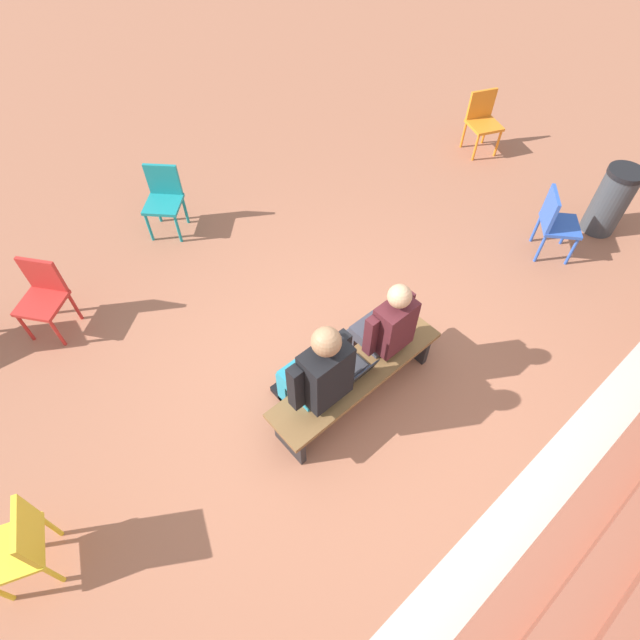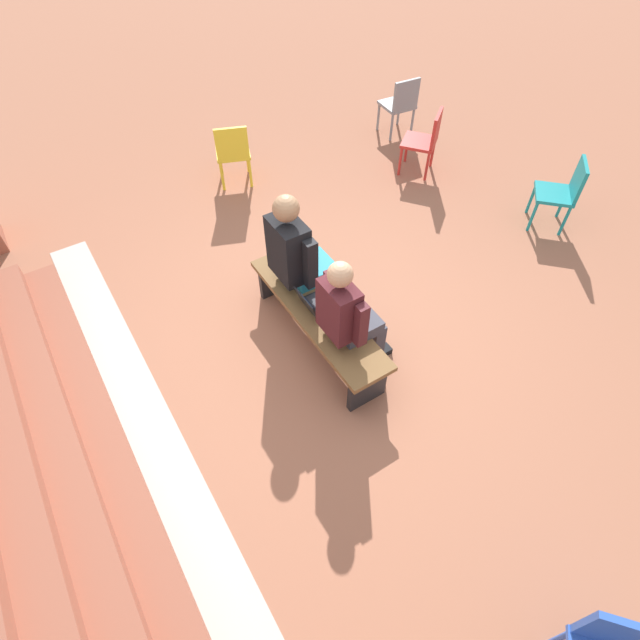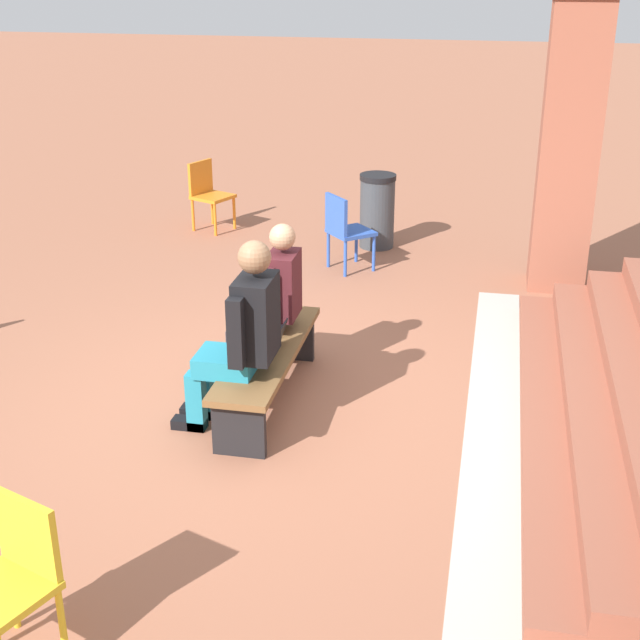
# 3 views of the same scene
# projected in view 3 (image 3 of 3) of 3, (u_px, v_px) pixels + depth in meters

# --- Properties ---
(ground_plane) EXTENTS (60.00, 60.00, 0.00)m
(ground_plane) POSITION_uv_depth(u_px,v_px,m) (265.00, 409.00, 6.79)
(ground_plane) COLOR #9E6047
(concrete_strip) EXTENTS (5.45, 0.40, 0.01)m
(concrete_strip) POSITION_uv_depth(u_px,v_px,m) (493.00, 423.00, 6.59)
(concrete_strip) COLOR #B7B2A8
(concrete_strip) RESTS_ON ground
(brick_steps) EXTENTS (4.65, 1.20, 0.60)m
(brick_steps) POSITION_uv_depth(u_px,v_px,m) (631.00, 409.00, 6.33)
(brick_steps) COLOR #93513D
(brick_steps) RESTS_ON ground
(brick_pillar_left_of_steps) EXTENTS (0.64, 0.64, 2.92)m
(brick_pillar_left_of_steps) POSITION_uv_depth(u_px,v_px,m) (569.00, 144.00, 8.73)
(brick_pillar_left_of_steps) COLOR #93513D
(brick_pillar_left_of_steps) RESTS_ON ground
(bench) EXTENTS (1.80, 0.44, 0.45)m
(bench) POSITION_uv_depth(u_px,v_px,m) (267.00, 360.00, 6.77)
(bench) COLOR brown
(bench) RESTS_ON ground
(person_student) EXTENTS (0.53, 0.67, 1.32)m
(person_student) POSITION_uv_depth(u_px,v_px,m) (271.00, 298.00, 6.99)
(person_student) COLOR #383842
(person_student) RESTS_ON ground
(person_adult) EXTENTS (0.60, 0.76, 1.44)m
(person_adult) POSITION_uv_depth(u_px,v_px,m) (241.00, 333.00, 6.25)
(person_adult) COLOR teal
(person_adult) RESTS_ON ground
(laptop) EXTENTS (0.32, 0.29, 0.21)m
(laptop) POSITION_uv_depth(u_px,v_px,m) (268.00, 344.00, 6.68)
(laptop) COLOR black
(laptop) RESTS_ON bench
(plastic_chair_foreground) EXTENTS (0.54, 0.54, 0.84)m
(plastic_chair_foreground) POSITION_uv_depth(u_px,v_px,m) (13.00, 574.00, 4.26)
(plastic_chair_foreground) COLOR gold
(plastic_chair_foreground) RESTS_ON ground
(plastic_chair_mid_courtyard) EXTENTS (0.59, 0.59, 0.84)m
(plastic_chair_mid_courtyard) POSITION_uv_depth(u_px,v_px,m) (345.00, 228.00, 9.53)
(plastic_chair_mid_courtyard) COLOR #2D56B7
(plastic_chair_mid_courtyard) RESTS_ON ground
(plastic_chair_near_bench_right) EXTENTS (0.55, 0.55, 0.84)m
(plastic_chair_near_bench_right) POSITION_uv_depth(u_px,v_px,m) (208.00, 191.00, 10.97)
(plastic_chair_near_bench_right) COLOR orange
(plastic_chair_near_bench_right) RESTS_ON ground
(litter_bin) EXTENTS (0.42, 0.42, 0.86)m
(litter_bin) POSITION_uv_depth(u_px,v_px,m) (377.00, 211.00, 10.32)
(litter_bin) COLOR #383D42
(litter_bin) RESTS_ON ground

